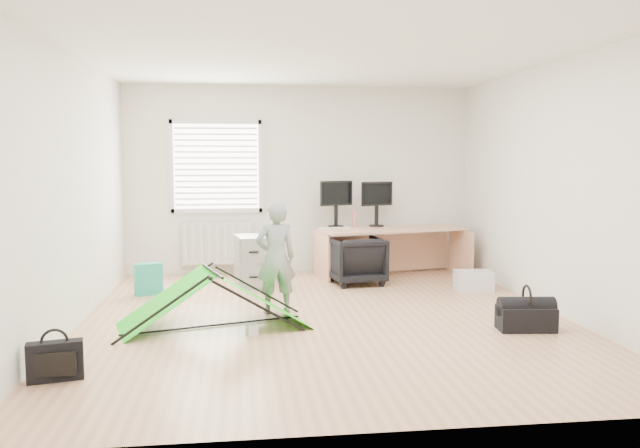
{
  "coord_description": "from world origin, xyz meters",
  "views": [
    {
      "loc": [
        -0.84,
        -6.32,
        1.66
      ],
      "look_at": [
        0.0,
        0.4,
        0.95
      ],
      "focal_mm": 35.0,
      "sensor_mm": 36.0,
      "label": 1
    }
  ],
  "objects": [
    {
      "name": "office_chair",
      "position": [
        0.66,
        1.75,
        0.31
      ],
      "size": [
        0.76,
        0.77,
        0.63
      ],
      "primitive_type": "imported",
      "rotation": [
        0.0,
        0.0,
        3.28
      ],
      "color": "black",
      "rests_on": "ground"
    },
    {
      "name": "back_wall",
      "position": [
        0.0,
        2.75,
        1.35
      ],
      "size": [
        5.0,
        0.02,
        2.7
      ],
      "primitive_type": "cube",
      "color": "silver",
      "rests_on": "ground"
    },
    {
      "name": "radiator",
      "position": [
        -1.2,
        2.67,
        0.45
      ],
      "size": [
        1.0,
        0.12,
        0.6
      ],
      "primitive_type": "cube",
      "color": "silver",
      "rests_on": "back_wall"
    },
    {
      "name": "duffel_bag",
      "position": [
        1.88,
        -0.7,
        0.12
      ],
      "size": [
        0.56,
        0.33,
        0.23
      ],
      "primitive_type": "cube",
      "rotation": [
        0.0,
        0.0,
        -0.1
      ],
      "color": "black",
      "rests_on": "ground"
    },
    {
      "name": "kite",
      "position": [
        -1.14,
        -0.19,
        0.28
      ],
      "size": [
        1.95,
        1.26,
        0.56
      ],
      "primitive_type": null,
      "rotation": [
        0.0,
        0.0,
        0.28
      ],
      "color": "#17CF13",
      "rests_on": "ground"
    },
    {
      "name": "laptop_bag",
      "position": [
        -2.25,
        -1.57,
        0.15
      ],
      "size": [
        0.42,
        0.2,
        0.3
      ],
      "primitive_type": "cube",
      "rotation": [
        0.0,
        0.0,
        0.22
      ],
      "color": "black",
      "rests_on": "ground"
    },
    {
      "name": "tote_bag",
      "position": [
        -1.99,
        1.39,
        0.2
      ],
      "size": [
        0.36,
        0.24,
        0.39
      ],
      "primitive_type": "cube",
      "rotation": [
        0.0,
        0.0,
        0.31
      ],
      "color": "teal",
      "rests_on": "ground"
    },
    {
      "name": "keyboard",
      "position": [
        0.44,
        2.17,
        0.7
      ],
      "size": [
        0.41,
        0.15,
        0.02
      ],
      "primitive_type": "cube",
      "rotation": [
        0.0,
        0.0,
        -0.01
      ],
      "color": "beige",
      "rests_on": "desk"
    },
    {
      "name": "monitor_right",
      "position": [
        1.07,
        2.42,
        0.93
      ],
      "size": [
        0.5,
        0.26,
        0.47
      ],
      "primitive_type": "cube",
      "rotation": [
        0.0,
        0.0,
        0.34
      ],
      "color": "black",
      "rests_on": "desk"
    },
    {
      "name": "thermos",
      "position": [
        0.75,
        2.4,
        0.81
      ],
      "size": [
        0.09,
        0.09,
        0.25
      ],
      "primitive_type": "cylinder",
      "rotation": [
        0.0,
        0.0,
        -0.31
      ],
      "color": "#C56E6F",
      "rests_on": "desk"
    },
    {
      "name": "filing_cabinet",
      "position": [
        -0.71,
        1.79,
        0.33
      ],
      "size": [
        0.52,
        0.64,
        0.66
      ],
      "primitive_type": "cube",
      "rotation": [
        0.0,
        0.0,
        0.19
      ],
      "color": "gray",
      "rests_on": "ground"
    },
    {
      "name": "monitor_left",
      "position": [
        0.48,
        2.41,
        0.93
      ],
      "size": [
        0.51,
        0.28,
        0.48
      ],
      "primitive_type": "cube",
      "rotation": [
        0.0,
        0.0,
        0.36
      ],
      "color": "black",
      "rests_on": "desk"
    },
    {
      "name": "person",
      "position": [
        -0.49,
        0.31,
        0.6
      ],
      "size": [
        0.49,
        0.37,
        1.2
      ],
      "primitive_type": "imported",
      "rotation": [
        0.0,
        0.0,
        3.34
      ],
      "color": "gray",
      "rests_on": "ground"
    },
    {
      "name": "ground",
      "position": [
        0.0,
        0.0,
        0.0
      ],
      "size": [
        5.5,
        5.5,
        0.0
      ],
      "primitive_type": "plane",
      "color": "tan",
      "rests_on": "ground"
    },
    {
      "name": "desk",
      "position": [
        1.24,
        2.15,
        0.35
      ],
      "size": [
        2.12,
        1.05,
        0.69
      ],
      "primitive_type": "cube",
      "rotation": [
        0.0,
        0.0,
        0.21
      ],
      "color": "tan",
      "rests_on": "ground"
    },
    {
      "name": "storage_crate",
      "position": [
        2.04,
        1.11,
        0.13
      ],
      "size": [
        0.48,
        0.36,
        0.25
      ],
      "primitive_type": "cube",
      "rotation": [
        0.0,
        0.0,
        -0.1
      ],
      "color": "silver",
      "rests_on": "ground"
    },
    {
      "name": "window",
      "position": [
        -1.2,
        2.71,
        1.55
      ],
      "size": [
        1.2,
        0.06,
        1.2
      ],
      "primitive_type": "cube",
      "color": "silver",
      "rests_on": "back_wall"
    },
    {
      "name": "white_box",
      "position": [
        -0.77,
        -0.51,
        0.05
      ],
      "size": [
        0.12,
        0.12,
        0.1
      ],
      "primitive_type": "cube",
      "rotation": [
        0.0,
        0.0,
        0.32
      ],
      "color": "silver",
      "rests_on": "ground"
    }
  ]
}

